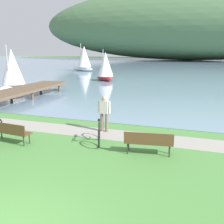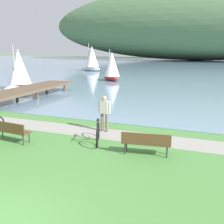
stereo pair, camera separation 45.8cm
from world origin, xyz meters
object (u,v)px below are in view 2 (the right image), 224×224
(park_bench_near_camera, at_px, (10,130))
(sailboat_mid_bay, at_px, (19,69))
(park_bench_further_along, at_px, (146,142))
(sailboat_far_off, at_px, (92,58))
(person_at_shoreline, at_px, (104,111))
(bicycle_leaning_near_bench, at_px, (98,134))
(sailboat_nearest_to_shore, at_px, (112,66))

(park_bench_near_camera, xyz_separation_m, sailboat_mid_bay, (-8.66, 11.17, 1.41))
(park_bench_further_along, relative_size, sailboat_far_off, 0.43)
(park_bench_further_along, distance_m, person_at_shoreline, 3.30)
(sailboat_far_off, bearing_deg, park_bench_further_along, -61.70)
(person_at_shoreline, bearing_deg, bicycle_leaning_near_bench, -77.62)
(park_bench_further_along, bearing_deg, sailboat_far_off, 118.30)
(sailboat_mid_bay, bearing_deg, sailboat_far_off, 96.50)
(bicycle_leaning_near_bench, height_order, sailboat_nearest_to_shore, sailboat_nearest_to_shore)
(sailboat_mid_bay, bearing_deg, park_bench_near_camera, -52.19)
(bicycle_leaning_near_bench, xyz_separation_m, sailboat_mid_bay, (-12.14, 9.99, 1.54))
(park_bench_further_along, xyz_separation_m, person_at_shoreline, (-2.51, 2.09, 0.46))
(person_at_shoreline, distance_m, sailboat_nearest_to_shore, 18.99)
(park_bench_further_along, xyz_separation_m, sailboat_far_off, (-16.63, 30.89, 1.56))
(park_bench_further_along, relative_size, sailboat_nearest_to_shore, 0.52)
(park_bench_near_camera, xyz_separation_m, park_bench_further_along, (5.65, 0.60, 0.00))
(park_bench_near_camera, relative_size, sailboat_mid_bay, 0.46)
(park_bench_further_along, relative_size, person_at_shoreline, 1.08)
(park_bench_further_along, bearing_deg, sailboat_nearest_to_shore, 114.27)
(bicycle_leaning_near_bench, xyz_separation_m, sailboat_nearest_to_shore, (-6.80, 19.35, 1.32))
(bicycle_leaning_near_bench, height_order, sailboat_far_off, sailboat_far_off)
(park_bench_near_camera, relative_size, sailboat_nearest_to_shore, 0.52)
(bicycle_leaning_near_bench, relative_size, person_at_shoreline, 0.98)
(sailboat_nearest_to_shore, bearing_deg, sailboat_far_off, 124.89)
(person_at_shoreline, bearing_deg, park_bench_further_along, -39.74)
(sailboat_nearest_to_shore, height_order, sailboat_mid_bay, sailboat_mid_bay)
(park_bench_further_along, xyz_separation_m, sailboat_nearest_to_shore, (-8.98, 19.93, 1.19))
(park_bench_further_along, xyz_separation_m, sailboat_mid_bay, (-14.32, 10.57, 1.41))
(park_bench_near_camera, distance_m, bicycle_leaning_near_bench, 3.67)
(person_at_shoreline, xyz_separation_m, sailboat_far_off, (-14.12, 28.80, 1.10))
(bicycle_leaning_near_bench, xyz_separation_m, person_at_shoreline, (-0.33, 1.51, 0.58))
(bicycle_leaning_near_bench, distance_m, sailboat_mid_bay, 15.80)
(sailboat_far_off, bearing_deg, sailboat_mid_bay, -83.50)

